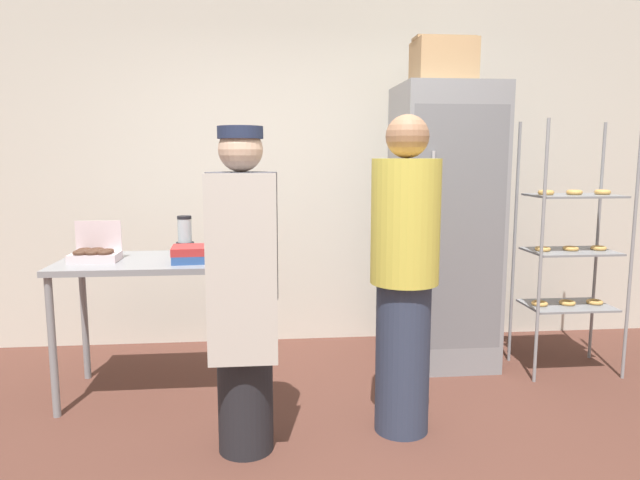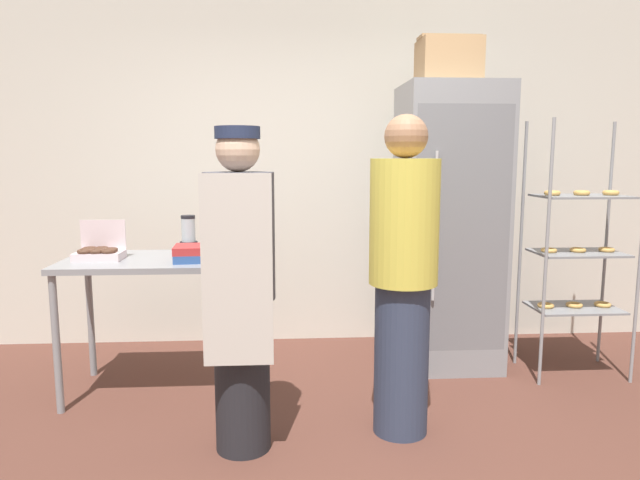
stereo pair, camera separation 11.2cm
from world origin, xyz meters
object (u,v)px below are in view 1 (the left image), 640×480
(baking_rack, at_px, (571,250))
(cardboard_storage_box, at_px, (443,62))
(person_customer, at_px, (404,275))
(blender_pitcher, at_px, (185,237))
(binder_stack, at_px, (196,254))
(person_baker, at_px, (243,288))
(refrigerator, at_px, (444,227))
(donut_box, at_px, (95,253))

(baking_rack, relative_size, cardboard_storage_box, 4.25)
(person_customer, bearing_deg, baking_rack, 29.69)
(blender_pitcher, xyz_separation_m, binder_stack, (0.10, -0.30, -0.06))
(person_baker, relative_size, person_customer, 0.96)
(refrigerator, distance_m, cardboard_storage_box, 1.15)
(cardboard_storage_box, relative_size, person_customer, 0.24)
(refrigerator, xyz_separation_m, baking_rack, (0.82, -0.25, -0.14))
(donut_box, relative_size, cardboard_storage_box, 0.69)
(baking_rack, xyz_separation_m, donut_box, (-3.13, -0.16, 0.06))
(person_customer, bearing_deg, donut_box, 160.86)
(baking_rack, xyz_separation_m, person_customer, (-1.36, -0.78, 0.01))
(donut_box, xyz_separation_m, person_baker, (0.92, -0.75, -0.06))
(donut_box, bearing_deg, refrigerator, 10.27)
(refrigerator, bearing_deg, binder_stack, -163.75)
(binder_stack, xyz_separation_m, person_baker, (0.31, -0.67, -0.06))
(baking_rack, bearing_deg, binder_stack, -174.57)
(blender_pitcher, relative_size, person_customer, 0.15)
(baking_rack, distance_m, blender_pitcher, 2.62)
(cardboard_storage_box, distance_m, person_customer, 1.71)
(cardboard_storage_box, height_order, person_customer, cardboard_storage_box)
(binder_stack, bearing_deg, refrigerator, 16.25)
(person_baker, height_order, person_customer, person_customer)
(binder_stack, bearing_deg, person_baker, -65.54)
(baking_rack, bearing_deg, refrigerator, 162.87)
(donut_box, height_order, cardboard_storage_box, cardboard_storage_box)
(person_baker, bearing_deg, baking_rack, 22.41)
(person_customer, bearing_deg, person_baker, -171.00)
(person_customer, bearing_deg, binder_stack, 154.97)
(refrigerator, relative_size, binder_stack, 6.59)
(blender_pitcher, bearing_deg, person_baker, -67.12)
(cardboard_storage_box, relative_size, person_baker, 0.25)
(refrigerator, xyz_separation_m, cardboard_storage_box, (-0.04, -0.00, 1.15))
(refrigerator, relative_size, baking_rack, 1.15)
(baking_rack, height_order, donut_box, baking_rack)
(baking_rack, bearing_deg, cardboard_storage_box, 163.92)
(refrigerator, height_order, person_customer, refrigerator)
(binder_stack, bearing_deg, cardboard_storage_box, 16.48)
(donut_box, relative_size, person_baker, 0.17)
(blender_pitcher, height_order, binder_stack, blender_pitcher)
(blender_pitcher, distance_m, binder_stack, 0.32)
(blender_pitcher, bearing_deg, cardboard_storage_box, 6.17)
(blender_pitcher, distance_m, cardboard_storage_box, 2.11)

